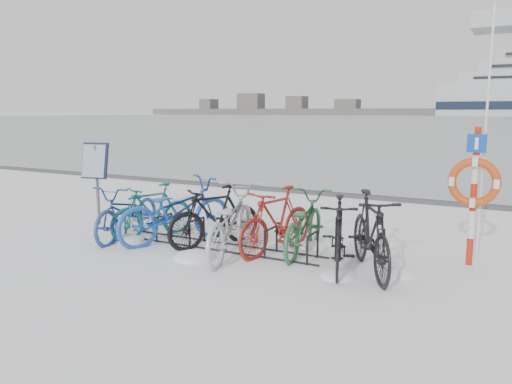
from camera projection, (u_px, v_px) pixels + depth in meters
The scene contains 17 objects.
ground at pixel (215, 247), 8.59m from camera, with size 900.00×900.00×0.00m, color white.
ice_sheet at pixel (504, 119), 143.85m from camera, with size 400.00×298.00×0.02m, color #96A2A9.
quay_edge at pixel (330, 194), 13.73m from camera, with size 400.00×0.25×0.10m, color #3F3F42.
bike_rack at pixel (214, 236), 8.56m from camera, with size 4.00×0.48×0.46m.
info_board at pixel (95, 166), 10.16m from camera, with size 0.59×0.33×1.68m.
lifebuoy_station at pixel (474, 182), 7.32m from camera, with size 0.73×0.22×3.79m.
shoreline at pixel (278, 110), 291.28m from camera, with size 180.00×12.00×9.50m.
bike_0 at pixel (128, 209), 9.17m from camera, with size 0.69×1.99×1.04m, color navy.
bike_1 at pixel (153, 209), 9.19m from camera, with size 0.48×1.71×1.03m, color #125F60.
bike_2 at pixel (176, 209), 8.86m from camera, with size 0.78×2.25×1.18m, color blue.
bike_3 at pixel (215, 215), 8.62m from camera, with size 0.51×1.80×1.08m, color black.
bike_4 at pixel (230, 220), 8.00m from camera, with size 0.77×2.21×1.16m, color #B5B7BD.
bike_5 at pixel (277, 219), 8.18m from camera, with size 0.53×1.87×1.12m, color maroon.
bike_6 at pixel (303, 221), 8.20m from camera, with size 0.68×1.97×1.03m, color #2A6339.
bike_7 at pixel (339, 232), 7.34m from camera, with size 0.52×1.83×1.10m, color black.
bike_8 at pixel (371, 231), 7.15m from camera, with size 0.56×2.00×1.20m, color black.
snow_drifts at pixel (238, 253), 8.19m from camera, with size 5.29×2.12×0.24m.
Camera 1 is at (4.52, -7.02, 2.31)m, focal length 35.00 mm.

